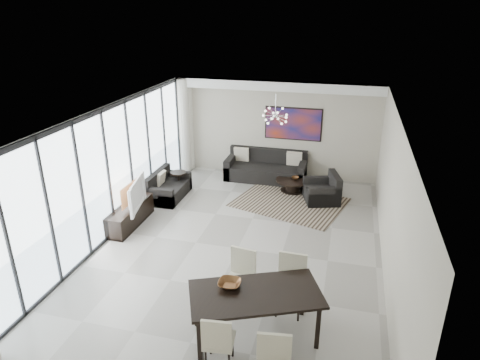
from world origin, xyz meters
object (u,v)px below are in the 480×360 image
(coffee_table, at_px, (293,184))
(tv_console, at_px, (130,215))
(dining_table, at_px, (256,297))
(television, at_px, (132,194))
(sofa_main, at_px, (266,170))

(coffee_table, distance_m, tv_console, 4.58)
(coffee_table, distance_m, dining_table, 5.90)
(television, bearing_deg, tv_console, 53.02)
(sofa_main, distance_m, dining_table, 6.67)
(sofa_main, relative_size, television, 1.99)
(television, xyz_separation_m, dining_table, (3.54, -2.81, -0.10))
(sofa_main, bearing_deg, dining_table, -80.13)
(tv_console, relative_size, television, 1.36)
(coffee_table, distance_m, television, 4.56)
(tv_console, height_order, dining_table, dining_table)
(tv_console, bearing_deg, dining_table, -37.93)
(sofa_main, bearing_deg, tv_console, -124.89)
(dining_table, bearing_deg, sofa_main, 99.87)
(coffee_table, bearing_deg, dining_table, -87.79)
(dining_table, bearing_deg, coffee_table, 92.21)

